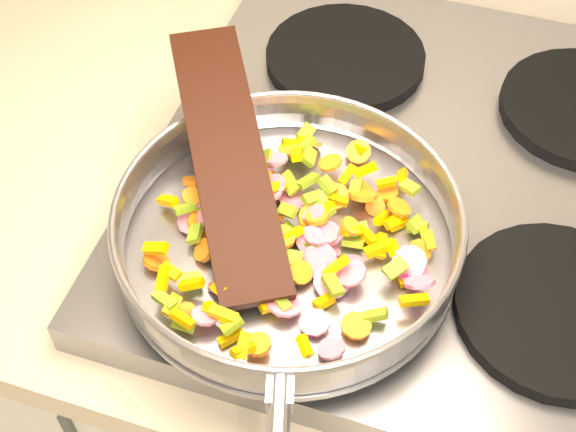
% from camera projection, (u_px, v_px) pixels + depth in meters
% --- Properties ---
extents(cooktop, '(0.60, 0.60, 0.04)m').
position_uv_depth(cooktop, '(434.00, 184.00, 0.87)').
color(cooktop, '#939399').
rests_on(cooktop, counter_top).
extents(grate_fl, '(0.19, 0.19, 0.02)m').
position_uv_depth(grate_fl, '(269.00, 234.00, 0.79)').
color(grate_fl, black).
rests_on(grate_fl, cooktop).
extents(grate_fr, '(0.19, 0.19, 0.02)m').
position_uv_depth(grate_fr, '(558.00, 309.00, 0.73)').
color(grate_fr, black).
rests_on(grate_fr, cooktop).
extents(grate_bl, '(0.19, 0.19, 0.02)m').
position_uv_depth(grate_bl, '(345.00, 58.00, 0.96)').
color(grate_bl, black).
rests_on(grate_bl, cooktop).
extents(saute_pan, '(0.36, 0.52, 0.06)m').
position_uv_depth(saute_pan, '(288.00, 230.00, 0.74)').
color(saute_pan, '#9E9EA5').
rests_on(saute_pan, grate_fl).
extents(vegetable_heap, '(0.29, 0.29, 0.05)m').
position_uv_depth(vegetable_heap, '(291.00, 227.00, 0.76)').
color(vegetable_heap, '#E5A600').
rests_on(vegetable_heap, saute_pan).
extents(wooden_spatula, '(0.21, 0.29, 0.08)m').
position_uv_depth(wooden_spatula, '(228.00, 158.00, 0.76)').
color(wooden_spatula, black).
rests_on(wooden_spatula, saute_pan).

